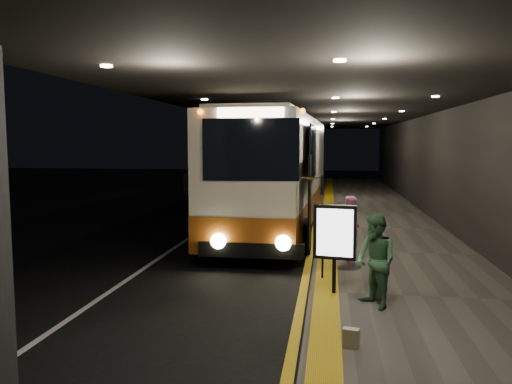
# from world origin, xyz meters

# --- Properties ---
(ground) EXTENTS (90.00, 90.00, 0.00)m
(ground) POSITION_xyz_m (0.00, 0.00, 0.00)
(ground) COLOR black
(lane_line_white) EXTENTS (0.12, 50.00, 0.01)m
(lane_line_white) POSITION_xyz_m (-1.80, 5.00, 0.01)
(lane_line_white) COLOR silver
(lane_line_white) RESTS_ON ground
(kerb_stripe_yellow) EXTENTS (0.18, 50.00, 0.01)m
(kerb_stripe_yellow) POSITION_xyz_m (2.35, 5.00, 0.01)
(kerb_stripe_yellow) COLOR gold
(kerb_stripe_yellow) RESTS_ON ground
(sidewalk) EXTENTS (4.50, 50.00, 0.15)m
(sidewalk) POSITION_xyz_m (4.75, 5.00, 0.07)
(sidewalk) COLOR #514C44
(sidewalk) RESTS_ON ground
(tactile_strip) EXTENTS (0.50, 50.00, 0.01)m
(tactile_strip) POSITION_xyz_m (2.85, 5.00, 0.16)
(tactile_strip) COLOR gold
(tactile_strip) RESTS_ON sidewalk
(terminal_wall) EXTENTS (0.10, 50.00, 6.00)m
(terminal_wall) POSITION_xyz_m (7.00, 5.00, 3.00)
(terminal_wall) COLOR black
(terminal_wall) RESTS_ON ground
(support_columns) EXTENTS (0.80, 24.80, 4.40)m
(support_columns) POSITION_xyz_m (-1.50, 4.00, 2.20)
(support_columns) COLOR black
(support_columns) RESTS_ON ground
(canopy) EXTENTS (9.00, 50.00, 0.40)m
(canopy) POSITION_xyz_m (2.50, 5.00, 4.60)
(canopy) COLOR black
(canopy) RESTS_ON support_columns
(coach_main) EXTENTS (3.17, 13.13, 4.07)m
(coach_main) POSITION_xyz_m (0.99, 4.97, 1.95)
(coach_main) COLOR beige
(coach_main) RESTS_ON ground
(coach_second) EXTENTS (2.97, 11.55, 3.59)m
(coach_second) POSITION_xyz_m (0.88, 16.42, 1.73)
(coach_second) COLOR beige
(coach_second) RESTS_ON ground
(passenger_boarding) EXTENTS (0.54, 0.71, 1.74)m
(passenger_boarding) POSITION_xyz_m (3.45, -0.63, 1.02)
(passenger_boarding) COLOR #A74E74
(passenger_boarding) RESTS_ON sidewalk
(passenger_waiting_green) EXTENTS (0.90, 1.00, 1.76)m
(passenger_waiting_green) POSITION_xyz_m (3.75, -4.01, 1.03)
(passenger_waiting_green) COLOR #36613F
(passenger_waiting_green) RESTS_ON sidewalk
(bag_polka) EXTENTS (0.28, 0.15, 0.33)m
(bag_polka) POSITION_xyz_m (3.81, -3.51, 0.31)
(bag_polka) COLOR black
(bag_polka) RESTS_ON sidewalk
(bag_plain) EXTENTS (0.26, 0.18, 0.30)m
(bag_plain) POSITION_xyz_m (3.23, -5.95, 0.30)
(bag_plain) COLOR beige
(bag_plain) RESTS_ON sidewalk
(info_sign) EXTENTS (0.86, 0.25, 1.82)m
(info_sign) POSITION_xyz_m (3.00, -3.24, 1.38)
(info_sign) COLOR black
(info_sign) RESTS_ON sidewalk
(stanchion_post) EXTENTS (0.05, 0.05, 1.13)m
(stanchion_post) POSITION_xyz_m (2.75, -2.13, 0.72)
(stanchion_post) COLOR black
(stanchion_post) RESTS_ON sidewalk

